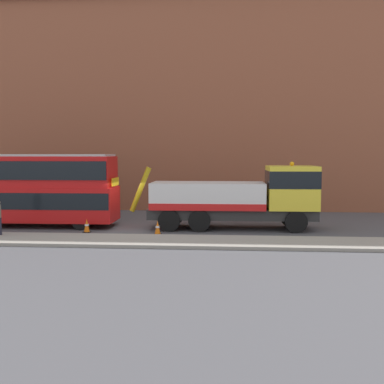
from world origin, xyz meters
TOP-DOWN VIEW (x-y plane):
  - ground_plane at (0.00, 0.00)m, footprint 120.00×120.00m
  - near_kerb at (0.00, -4.20)m, footprint 60.00×2.80m
  - building_facade at (0.00, 8.46)m, footprint 60.00×1.50m
  - recovery_tow_truck at (5.96, 0.07)m, footprint 10.16×2.74m
  - double_decker_bus at (-6.47, 0.06)m, footprint 11.07×2.68m
  - traffic_cone_near_bus at (-2.03, -1.76)m, footprint 0.36×0.36m
  - traffic_cone_midway at (1.74, -2.08)m, footprint 0.36×0.36m

SIDE VIEW (x-z plane):
  - ground_plane at x=0.00m, z-range 0.00..0.00m
  - near_kerb at x=0.00m, z-range 0.00..0.15m
  - traffic_cone_near_bus at x=-2.03m, z-range -0.02..0.70m
  - traffic_cone_midway at x=1.74m, z-range -0.02..0.70m
  - recovery_tow_truck at x=5.96m, z-range -0.08..3.59m
  - double_decker_bus at x=-6.47m, z-range 0.20..4.26m
  - building_facade at x=0.00m, z-range 0.07..16.07m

